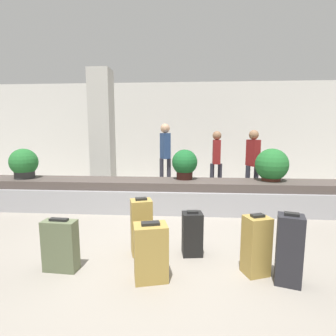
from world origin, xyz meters
name	(u,v)px	position (x,y,z in m)	size (l,w,h in m)	color
ground_plane	(159,247)	(0.00, 0.00, 0.00)	(18.00, 18.00, 0.00)	gray
back_wall	(176,131)	(0.00, 5.53, 1.60)	(18.00, 0.06, 3.20)	silver
carousel	(168,196)	(0.00, 1.77, 0.30)	(8.48, 0.87, 0.62)	#9E9EA3
pillar	(102,131)	(-1.88, 3.44, 1.60)	(0.55, 0.55, 3.20)	beige
suitcase_1	(256,245)	(1.17, -0.60, 0.34)	(0.32, 0.31, 0.71)	#A3843D
suitcase_2	(151,252)	(-0.01, -0.80, 0.32)	(0.41, 0.34, 0.66)	#A3843D
suitcase_3	(192,234)	(0.46, -0.18, 0.29)	(0.28, 0.25, 0.60)	black
suitcase_4	(289,250)	(1.47, -0.77, 0.38)	(0.31, 0.29, 0.79)	#232328
suitcase_5	(141,227)	(-0.21, -0.20, 0.37)	(0.33, 0.30, 0.77)	#A3843D
suitcase_6	(60,245)	(-1.09, -0.68, 0.31)	(0.40, 0.20, 0.63)	#5B6647
potted_plant_0	(24,164)	(-3.05, 1.77, 0.93)	(0.57, 0.57, 0.63)	#2D2D2D
potted_plant_1	(185,164)	(0.34, 1.91, 0.94)	(0.53, 0.53, 0.62)	#381914
potted_plant_2	(272,165)	(2.09, 1.88, 0.93)	(0.65, 0.65, 0.65)	#4C2319
traveler_0	(253,158)	(1.95, 2.86, 0.97)	(0.31, 0.37, 1.64)	#282833
traveler_1	(216,157)	(1.14, 3.31, 0.95)	(0.31, 0.32, 1.61)	#282833
traveler_2	(165,150)	(-0.21, 3.59, 1.09)	(0.31, 0.37, 1.80)	#282833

